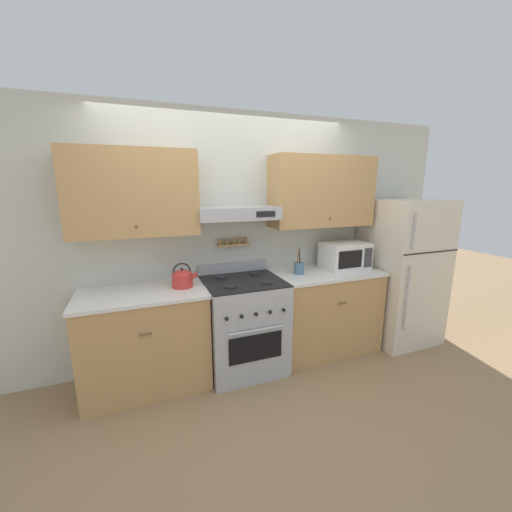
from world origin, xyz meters
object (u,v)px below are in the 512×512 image
object	(u,v)px
stove_range	(244,324)
refrigerator	(401,271)
microwave	(345,256)
utensil_crock	(299,268)
tea_kettle	(183,278)

from	to	relation	value
stove_range	refrigerator	xyz separation A→B (m)	(1.96, -0.04, 0.37)
stove_range	microwave	distance (m)	1.36
microwave	refrigerator	bearing A→B (deg)	-8.05
microwave	utensil_crock	xyz separation A→B (m)	(-0.59, -0.02, -0.08)
tea_kettle	microwave	xyz separation A→B (m)	(1.79, 0.02, 0.06)
stove_range	tea_kettle	distance (m)	0.78
stove_range	utensil_crock	bearing A→B (deg)	4.36
stove_range	tea_kettle	size ratio (longest dim) A/B	4.27
stove_range	refrigerator	world-z (taller)	refrigerator
tea_kettle	utensil_crock	size ratio (longest dim) A/B	0.87
stove_range	microwave	world-z (taller)	microwave
microwave	utensil_crock	bearing A→B (deg)	-178.27
tea_kettle	utensil_crock	xyz separation A→B (m)	(1.20, 0.00, -0.02)
stove_range	utensil_crock	size ratio (longest dim) A/B	3.73
stove_range	tea_kettle	bearing A→B (deg)	175.15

